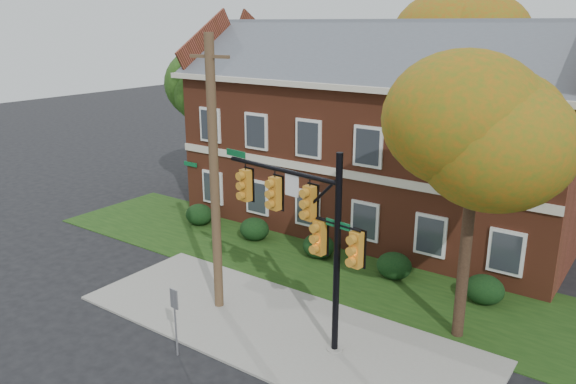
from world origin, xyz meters
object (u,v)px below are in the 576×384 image
Objects in this scene: hedge_center at (319,246)px; traffic_signal at (308,224)px; tree_far_rear at (469,37)px; utility_pole at (214,178)px; tree_near_right at (484,132)px; sign_post at (175,311)px; hedge_left at (254,229)px; tree_left_rear at (211,79)px; apartment_building at (379,124)px; hedge_right at (394,266)px; hedge_far_left at (199,215)px; hedge_far_right at (484,289)px.

hedge_center is 7.29m from traffic_signal.
utility_pole is (-1.84, -18.82, -4.10)m from tree_far_rear.
traffic_signal is at bearing -145.26° from tree_near_right.
utility_pole reaches higher than sign_post.
tree_near_right is 3.91× the size of sign_post.
sign_post is (4.00, -8.70, 0.97)m from hedge_left.
tree_left_rear is 14.40m from tree_far_rear.
apartment_building is 13.43× the size of hedge_right.
traffic_signal reaches higher than sign_post.
hedge_left is 9.62m from sign_post.
hedge_far_left is at bearing 168.73° from tree_near_right.
hedge_far_right is at bearing 30.05° from utility_pole.
apartment_building is 13.43× the size of hedge_far_right.
tree_near_right reaches higher than hedge_left.
hedge_far_left is 15.75m from tree_near_right.
tree_far_rear is (8.34, 13.09, 8.32)m from hedge_far_left.
tree_far_rear reaches higher than tree_near_right.
tree_far_rear is (1.34, 13.09, 8.32)m from hedge_center.
hedge_far_left is at bearing -122.50° from tree_far_rear.
tree_near_right reaches higher than hedge_center.
hedge_right is 15.17m from tree_left_rear.
tree_far_rear reaches higher than sign_post.
hedge_far_right is at bearing 0.00° from hedge_left.
sign_post is at bearing -109.03° from hedge_right.
tree_far_rear is at bearing 77.10° from utility_pole.
tree_left_rear is (-2.73, 4.14, 6.16)m from hedge_far_left.
hedge_center is 0.15× the size of utility_pole.
hedge_left is at bearing -123.67° from apartment_building.
hedge_far_right is 10.90m from sign_post.
hedge_left is 1.00× the size of hedge_right.
traffic_signal is 2.84× the size of sign_post.
tree_near_right is (14.22, -2.83, 6.14)m from hedge_far_left.
hedge_right is 0.22× the size of traffic_signal.
utility_pole is at bearing -95.59° from tree_far_rear.
hedge_center is 9.90m from tree_near_right.
hedge_right is at bearing 47.75° from utility_pole.
tree_near_right is 1.38× the size of traffic_signal.
tree_left_rear reaches higher than hedge_far_right.
hedge_far_right is 16.51m from tree_far_rear.
apartment_building is 3.02× the size of traffic_signal.
tree_near_right is at bearing -85.48° from hedge_far_right.
tree_far_rear reaches higher than apartment_building.
utility_pole is at bearing -124.94° from hedge_right.
apartment_building is 9.82m from hedge_far_left.
hedge_far_right is 0.64× the size of sign_post.
hedge_left is at bearing 147.38° from traffic_signal.
utility_pole reaches higher than hedge_center.
hedge_far_left is 0.16× the size of tree_left_rear.
hedge_left is 7.72m from utility_pole.
hedge_far_left and hedge_far_right have the same top height.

